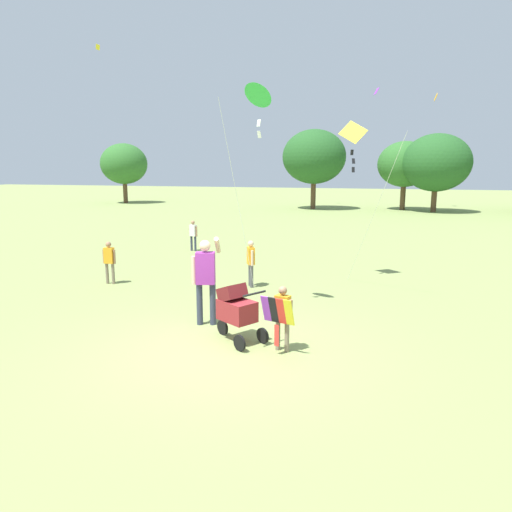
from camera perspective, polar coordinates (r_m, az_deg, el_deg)
ground_plane at (r=7.98m, az=-3.88°, el=-11.44°), size 120.00×120.00×0.00m
treeline_distant at (r=34.89m, az=21.64°, el=10.87°), size 38.67×7.97×6.18m
child_with_butterfly_kite at (r=7.73m, az=3.17°, el=-6.96°), size 0.58×0.43×1.11m
person_adult_flyer at (r=8.98m, az=-6.16°, el=-2.22°), size 0.55×0.59×1.74m
stroller at (r=8.20m, az=-2.43°, el=-6.31°), size 1.07×0.88×1.03m
kite_adult_black at (r=9.76m, az=0.24°, el=18.78°), size 0.83×1.39×4.65m
kite_orange_delta at (r=12.56m, az=11.91°, el=13.66°), size 1.64×2.39×4.20m
distant_kites_cluster at (r=34.87m, az=11.74°, el=22.63°), size 31.17×8.69×10.29m
person_red_shirt at (r=11.84m, az=-0.64°, el=-0.46°), size 0.26×0.34×1.19m
person_sitting_far at (r=17.08m, az=-7.67°, el=2.79°), size 0.35×0.20×1.11m
person_couple_left at (r=12.73m, az=-17.46°, el=-0.36°), size 0.36×0.16×1.12m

